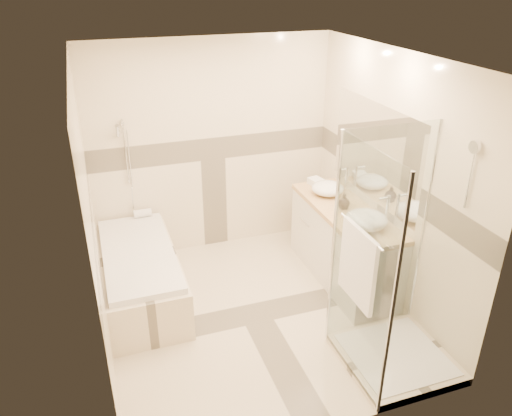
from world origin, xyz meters
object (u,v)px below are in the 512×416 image
object	(u,v)px
bathtub	(140,272)
amenity_bottle_a	(344,202)
vanity	(344,244)
amenity_bottle_b	(344,201)
vessel_sink_near	(328,188)
shower_enclosure	(384,313)
vessel_sink_far	(366,220)

from	to	relation	value
bathtub	amenity_bottle_a	xyz separation A→B (m)	(2.13, -0.33, 0.62)
vanity	amenity_bottle_b	xyz separation A→B (m)	(-0.02, 0.04, 0.51)
bathtub	vessel_sink_near	xyz separation A→B (m)	(2.13, 0.07, 0.61)
vanity	shower_enclosure	distance (m)	1.31
shower_enclosure	amenity_bottle_b	size ratio (longest dim) A/B	12.40
bathtub	shower_enclosure	distance (m)	2.47
vessel_sink_far	amenity_bottle_b	world-z (taller)	same
amenity_bottle_a	bathtub	bearing A→B (deg)	171.30
vessel_sink_near	amenity_bottle_b	world-z (taller)	amenity_bottle_b
vessel_sink_near	amenity_bottle_b	xyz separation A→B (m)	(0.00, -0.38, 0.01)
vessel_sink_far	amenity_bottle_b	xyz separation A→B (m)	(0.00, 0.45, -0.00)
vanity	shower_enclosure	size ratio (longest dim) A/B	0.79
shower_enclosure	vessel_sink_far	world-z (taller)	shower_enclosure
bathtub	vessel_sink_near	world-z (taller)	vessel_sink_near
shower_enclosure	vessel_sink_far	size ratio (longest dim) A/B	4.95
shower_enclosure	amenity_bottle_b	world-z (taller)	shower_enclosure
bathtub	vessel_sink_near	distance (m)	2.22
vanity	vessel_sink_far	size ratio (longest dim) A/B	3.93
bathtub	amenity_bottle_b	bearing A→B (deg)	-8.41
vessel_sink_near	vessel_sink_far	world-z (taller)	vessel_sink_far
vanity	shower_enclosure	xyz separation A→B (m)	(-0.29, -1.27, 0.08)
amenity_bottle_b	vessel_sink_far	bearing A→B (deg)	-90.00
shower_enclosure	vessel_sink_near	distance (m)	1.76
vanity	amenity_bottle_a	xyz separation A→B (m)	(-0.02, 0.02, 0.50)
vanity	amenity_bottle_a	size ratio (longest dim) A/B	10.91
vanity	amenity_bottle_a	distance (m)	0.50
vessel_sink_far	shower_enclosure	bearing A→B (deg)	-107.73
vanity	amenity_bottle_b	size ratio (longest dim) A/B	9.85
bathtub	vessel_sink_far	world-z (taller)	vessel_sink_far
vanity	amenity_bottle_a	world-z (taller)	amenity_bottle_a
vanity	vessel_sink_near	world-z (taller)	vessel_sink_near
bathtub	shower_enclosure	size ratio (longest dim) A/B	0.83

